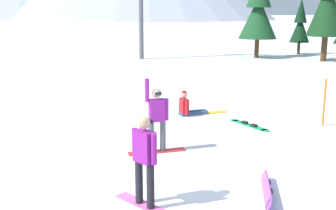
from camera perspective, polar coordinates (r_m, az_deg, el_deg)
ground_plane at (r=9.36m, az=3.95°, el=-10.49°), size 800.00×800.00×0.00m
snowboarder_foreground at (r=7.95m, az=-3.23°, el=-7.40°), size 1.31×1.18×1.79m
snowboarder_midground at (r=10.99m, az=-1.52°, el=-1.78°), size 1.56×0.78×1.99m
snowboarder_background at (r=15.13m, az=2.83°, el=-0.22°), size 1.81×1.08×0.92m
loose_snowboard_near_left at (r=8.94m, az=13.29°, el=-11.02°), size 0.29×1.72×0.27m
loose_snowboard_near_right at (r=14.03m, az=10.98°, el=-2.68°), size 1.23×1.58×0.09m
trail_marker_pole at (r=14.52m, az=20.50°, el=0.33°), size 0.06×0.06×1.56m
pine_tree_broad at (r=38.27m, az=17.54°, el=10.44°), size 1.68×1.68×4.74m
pine_tree_leaning at (r=34.53m, az=12.20°, el=12.57°), size 2.99×2.99×6.96m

